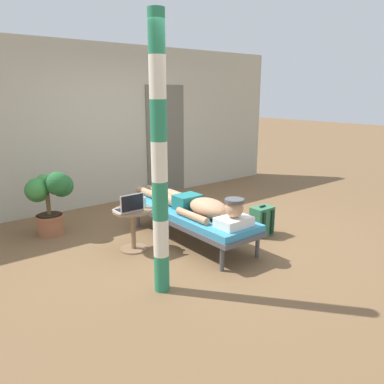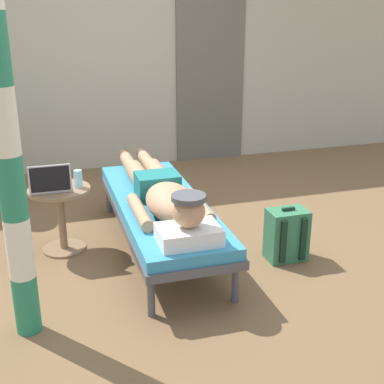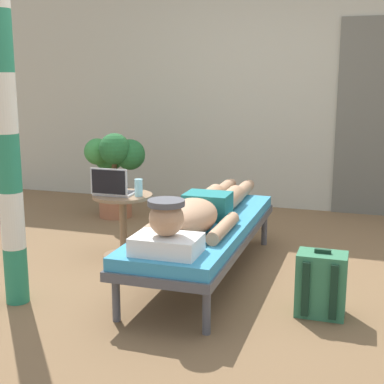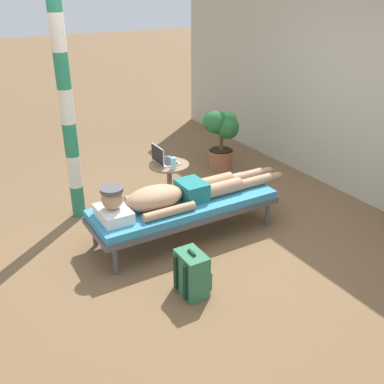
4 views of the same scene
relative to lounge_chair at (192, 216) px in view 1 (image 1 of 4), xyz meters
name	(u,v)px [view 1 (image 1 of 4)]	position (x,y,z in m)	size (l,w,h in m)	color
ground_plane	(194,236)	(0.13, 0.11, -0.35)	(40.00, 40.00, 0.00)	brown
house_wall_back	(105,126)	(0.00, 2.42, 1.00)	(7.60, 0.20, 2.70)	#B2AD99
house_door_panel	(166,140)	(1.18, 2.31, 0.67)	(0.84, 0.03, 2.04)	#625F54
lounge_chair	(192,216)	(0.00, 0.00, 0.00)	(0.67, 2.00, 0.42)	#4C4C51
person_reclining	(197,205)	(0.00, -0.11, 0.17)	(0.53, 2.17, 0.33)	white
side_table	(133,222)	(-0.75, 0.22, 0.01)	(0.48, 0.48, 0.52)	#8C6B4C
laptop	(130,207)	(-0.81, 0.17, 0.24)	(0.31, 0.24, 0.23)	silver
drink_glass	(144,202)	(-0.60, 0.20, 0.25)	(0.06, 0.06, 0.14)	#99D8E5
backpack	(261,221)	(0.88, -0.43, -0.15)	(0.30, 0.26, 0.42)	#33724C
potted_plant	(49,195)	(-1.37, 1.37, 0.21)	(0.64, 0.58, 0.90)	#9E5B3D
porch_post	(159,162)	(-1.03, -0.83, 0.95)	(0.15, 0.15, 2.59)	#267F59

